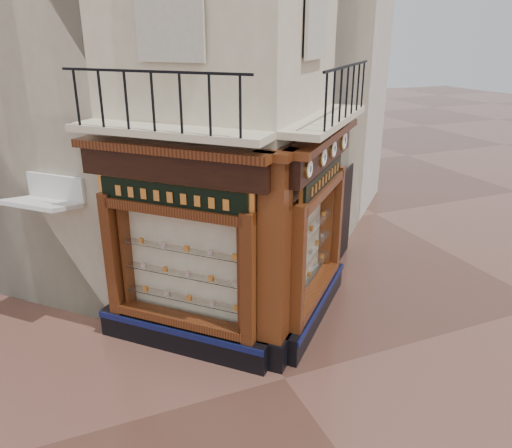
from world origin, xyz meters
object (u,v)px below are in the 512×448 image
corner_pilaster (274,267)px  awning (60,325)px  clock_c (333,149)px  clock_d (344,140)px  signboard_left (172,196)px  clock_a (309,169)px  clock_b (323,157)px  signboard_right (323,178)px

corner_pilaster → awning: bearing=96.3°
clock_c → clock_d: bearing=0.0°
awning → signboard_left: 4.18m
awning → clock_c: bearing=-153.2°
clock_a → clock_d: clock_d is taller
corner_pilaster → clock_b: bearing=-18.5°
clock_a → awning: bearing=100.1°
clock_a → clock_d: bearing=0.0°
awning → clock_a: bearing=-169.9°
corner_pilaster → signboard_left: (-1.46, 1.01, 1.15)m
clock_c → signboard_right: bearing=157.0°
clock_c → awning: size_ratio=0.25×
clock_a → clock_c: clock_c is taller
signboard_right → corner_pilaster: bearing=169.8°
clock_b → clock_a: bearing=-180.0°
clock_c → clock_d: size_ratio=0.83×
corner_pilaster → signboard_left: 2.12m
corner_pilaster → clock_a: (0.57, -0.03, 1.67)m
clock_a → signboard_left: (-2.04, 1.04, -0.52)m
signboard_left → corner_pilaster: bearing=-169.8°
signboard_right → awning: bearing=114.8°
corner_pilaster → clock_c: (1.72, 1.12, 1.67)m
clock_c → clock_d: 0.89m
clock_d → awning: 7.03m
clock_a → clock_c: 1.62m
clock_c → clock_a: bearing=-180.0°
corner_pilaster → clock_c: bearing=-12.0°
corner_pilaster → signboard_right: size_ratio=2.03×
clock_b → signboard_left: 2.75m
clock_c → signboard_left: clock_c is taller
corner_pilaster → clock_d: bearing=-8.4°
corner_pilaster → signboard_left: corner_pilaster is taller
corner_pilaster → clock_b: (1.21, 0.60, 1.67)m
signboard_left → clock_d: bearing=-124.1°
clock_d → signboard_left: clock_d is taller
clock_b → clock_d: (1.15, 1.15, 0.00)m
clock_b → awning: size_ratio=0.25×
corner_pilaster → clock_b: size_ratio=11.65×
clock_a → clock_d: size_ratio=0.75×
corner_pilaster → awning: corner_pilaster is taller
corner_pilaster → awning: 4.97m
clock_b → awning: (-4.78, 2.26, -3.62)m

